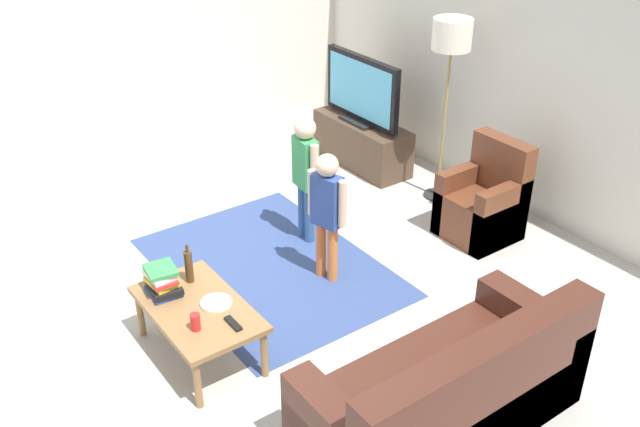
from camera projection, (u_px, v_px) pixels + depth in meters
ground at (258, 308)px, 5.52m from camera, size 7.80×7.80×0.00m
wall_back at (536, 70)px, 6.38m from camera, size 6.00×0.12×2.70m
wall_left at (92, 48)px, 6.98m from camera, size 0.12×6.00×2.70m
area_rug at (270, 267)px, 6.02m from camera, size 2.20×1.60×0.01m
tv_stand at (362, 143)px, 7.69m from camera, size 1.20×0.44×0.50m
tv at (362, 90)px, 7.38m from camera, size 1.10×0.28×0.71m
couch at (451, 397)px, 4.27m from camera, size 0.80×1.80×0.86m
armchair at (485, 205)px, 6.36m from camera, size 0.60×0.60×0.90m
floor_lamp at (451, 45)px, 6.39m from camera, size 0.36×0.36×1.78m
child_near_tv at (306, 168)px, 6.10m from camera, size 0.39×0.19×1.16m
child_center at (327, 206)px, 5.57m from camera, size 0.36×0.19×1.11m
coffee_table at (198, 312)px, 4.87m from camera, size 1.00×0.60×0.42m
book_stack at (162, 281)px, 4.94m from camera, size 0.28×0.24×0.20m
bottle at (189, 266)px, 5.04m from camera, size 0.06×0.06×0.31m
tv_remote at (233, 323)px, 4.66m from camera, size 0.17×0.05×0.02m
soda_can at (195, 322)px, 4.60m from camera, size 0.07×0.07×0.12m
plate at (216, 303)px, 4.87m from camera, size 0.22×0.22×0.02m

